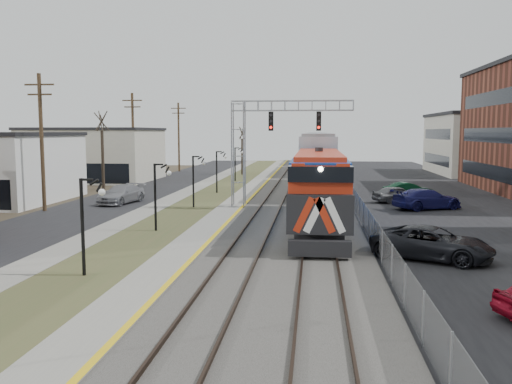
# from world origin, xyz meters

# --- Properties ---
(ground) EXTENTS (160.00, 160.00, 0.00)m
(ground) POSITION_xyz_m (0.00, 0.00, 0.00)
(ground) COLOR #473D2D
(ground) RESTS_ON ground
(street_west) EXTENTS (7.00, 120.00, 0.04)m
(street_west) POSITION_xyz_m (-11.50, 35.00, 0.02)
(street_west) COLOR black
(street_west) RESTS_ON ground
(sidewalk) EXTENTS (2.00, 120.00, 0.08)m
(sidewalk) POSITION_xyz_m (-7.00, 35.00, 0.04)
(sidewalk) COLOR gray
(sidewalk) RESTS_ON ground
(grass_median) EXTENTS (4.00, 120.00, 0.06)m
(grass_median) POSITION_xyz_m (-4.00, 35.00, 0.03)
(grass_median) COLOR #424B28
(grass_median) RESTS_ON ground
(platform) EXTENTS (2.00, 120.00, 0.24)m
(platform) POSITION_xyz_m (-1.00, 35.00, 0.12)
(platform) COLOR gray
(platform) RESTS_ON ground
(ballast_bed) EXTENTS (8.00, 120.00, 0.20)m
(ballast_bed) POSITION_xyz_m (4.00, 35.00, 0.10)
(ballast_bed) COLOR #595651
(ballast_bed) RESTS_ON ground
(parking_lot) EXTENTS (16.00, 120.00, 0.04)m
(parking_lot) POSITION_xyz_m (16.00, 35.00, 0.02)
(parking_lot) COLOR black
(parking_lot) RESTS_ON ground
(platform_edge) EXTENTS (0.24, 120.00, 0.01)m
(platform_edge) POSITION_xyz_m (-0.12, 35.00, 0.24)
(platform_edge) COLOR gold
(platform_edge) RESTS_ON platform
(track_near) EXTENTS (1.58, 120.00, 0.15)m
(track_near) POSITION_xyz_m (2.00, 35.00, 0.28)
(track_near) COLOR #2D2119
(track_near) RESTS_ON ballast_bed
(track_far) EXTENTS (1.58, 120.00, 0.15)m
(track_far) POSITION_xyz_m (5.50, 35.00, 0.28)
(track_far) COLOR #2D2119
(track_far) RESTS_ON ballast_bed
(train) EXTENTS (3.00, 108.65, 5.33)m
(train) POSITION_xyz_m (5.50, 67.07, 2.94)
(train) COLOR #1544B1
(train) RESTS_ON ground
(signal_gantry) EXTENTS (9.00, 1.07, 8.15)m
(signal_gantry) POSITION_xyz_m (1.22, 27.99, 5.59)
(signal_gantry) COLOR gray
(signal_gantry) RESTS_ON ground
(lampposts) EXTENTS (0.14, 62.14, 4.00)m
(lampposts) POSITION_xyz_m (-4.00, 18.29, 2.00)
(lampposts) COLOR black
(lampposts) RESTS_ON ground
(utility_poles) EXTENTS (0.28, 80.28, 10.00)m
(utility_poles) POSITION_xyz_m (-14.50, 25.00, 5.00)
(utility_poles) COLOR #4C3823
(utility_poles) RESTS_ON ground
(fence) EXTENTS (0.04, 120.00, 1.60)m
(fence) POSITION_xyz_m (8.20, 35.00, 0.80)
(fence) COLOR gray
(fence) RESTS_ON ground
(bare_trees) EXTENTS (12.30, 42.30, 5.95)m
(bare_trees) POSITION_xyz_m (-12.66, 38.91, 2.70)
(bare_trees) COLOR #382D23
(bare_trees) RESTS_ON ground
(car_lot_c) EXTENTS (5.95, 4.52, 1.50)m
(car_lot_c) POSITION_xyz_m (10.59, 12.40, 0.75)
(car_lot_c) COLOR black
(car_lot_c) RESTS_ON ground
(car_lot_d) EXTENTS (5.74, 4.18, 1.54)m
(car_lot_d) POSITION_xyz_m (13.65, 28.89, 0.77)
(car_lot_d) COLOR navy
(car_lot_d) RESTS_ON ground
(car_lot_e) EXTENTS (4.30, 3.01, 1.36)m
(car_lot_e) POSITION_xyz_m (12.00, 32.68, 0.68)
(car_lot_e) COLOR slate
(car_lot_e) RESTS_ON ground
(car_lot_f) EXTENTS (4.47, 2.39, 1.40)m
(car_lot_f) POSITION_xyz_m (13.41, 35.42, 0.70)
(car_lot_f) COLOR #0B3A20
(car_lot_f) RESTS_ON ground
(car_street_b) EXTENTS (3.05, 5.42, 1.48)m
(car_street_b) POSITION_xyz_m (-10.38, 29.72, 0.74)
(car_street_b) COLOR gray
(car_street_b) RESTS_ON ground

